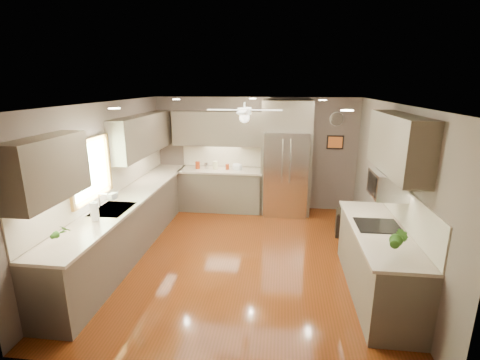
% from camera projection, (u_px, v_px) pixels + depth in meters
% --- Properties ---
extents(floor, '(5.00, 5.00, 0.00)m').
position_uv_depth(floor, '(242.00, 256.00, 5.79)').
color(floor, '#4F230A').
rests_on(floor, ground).
extents(ceiling, '(5.00, 5.00, 0.00)m').
position_uv_depth(ceiling, '(242.00, 103.00, 5.12)').
color(ceiling, white).
rests_on(ceiling, ground).
extents(wall_back, '(4.50, 0.00, 4.50)m').
position_uv_depth(wall_back, '(255.00, 154.00, 7.85)').
color(wall_back, brown).
rests_on(wall_back, ground).
extents(wall_front, '(4.50, 0.00, 4.50)m').
position_uv_depth(wall_front, '(210.00, 263.00, 3.06)').
color(wall_front, brown).
rests_on(wall_front, ground).
extents(wall_left, '(0.00, 5.00, 5.00)m').
position_uv_depth(wall_left, '(107.00, 180.00, 5.72)').
color(wall_left, brown).
rests_on(wall_left, ground).
extents(wall_right, '(0.00, 5.00, 5.00)m').
position_uv_depth(wall_right, '(391.00, 190.00, 5.19)').
color(wall_right, brown).
rests_on(wall_right, ground).
extents(canister_a, '(0.11, 0.11, 0.16)m').
position_uv_depth(canister_a, '(198.00, 165.00, 7.76)').
color(canister_a, maroon).
rests_on(canister_a, back_run).
extents(canister_b, '(0.11, 0.11, 0.14)m').
position_uv_depth(canister_b, '(206.00, 166.00, 7.76)').
color(canister_b, silver).
rests_on(canister_b, back_run).
extents(canister_c, '(0.14, 0.14, 0.18)m').
position_uv_depth(canister_c, '(215.00, 165.00, 7.72)').
color(canister_c, beige).
rests_on(canister_c, back_run).
extents(canister_d, '(0.09, 0.09, 0.12)m').
position_uv_depth(canister_d, '(227.00, 167.00, 7.69)').
color(canister_d, maroon).
rests_on(canister_d, back_run).
extents(soap_bottle, '(0.11, 0.11, 0.21)m').
position_uv_depth(soap_bottle, '(113.00, 196.00, 5.57)').
color(soap_bottle, white).
rests_on(soap_bottle, left_run).
extents(potted_plant_left, '(0.16, 0.13, 0.28)m').
position_uv_depth(potted_plant_left, '(61.00, 232.00, 4.11)').
color(potted_plant_left, '#2F5F1B').
rests_on(potted_plant_left, left_run).
extents(potted_plant_right, '(0.23, 0.21, 0.33)m').
position_uv_depth(potted_plant_right, '(399.00, 240.00, 3.86)').
color(potted_plant_right, '#2F5F1B').
rests_on(potted_plant_right, right_run).
extents(bowl, '(0.28, 0.28, 0.06)m').
position_uv_depth(bowl, '(237.00, 169.00, 7.64)').
color(bowl, beige).
rests_on(bowl, back_run).
extents(left_run, '(0.65, 4.70, 1.45)m').
position_uv_depth(left_run, '(131.00, 221.00, 6.03)').
color(left_run, brown).
rests_on(left_run, ground).
extents(back_run, '(1.85, 0.65, 1.45)m').
position_uv_depth(back_run, '(221.00, 189.00, 7.85)').
color(back_run, brown).
rests_on(back_run, ground).
extents(uppers, '(4.50, 4.70, 0.95)m').
position_uv_depth(uppers, '(205.00, 138.00, 6.05)').
color(uppers, brown).
rests_on(uppers, wall_left).
extents(window, '(0.05, 1.12, 0.92)m').
position_uv_depth(window, '(90.00, 169.00, 5.15)').
color(window, '#BFF2B2').
rests_on(window, wall_left).
extents(sink, '(0.50, 0.70, 0.32)m').
position_uv_depth(sink, '(113.00, 211.00, 5.29)').
color(sink, silver).
rests_on(sink, left_run).
extents(refrigerator, '(1.06, 0.75, 2.45)m').
position_uv_depth(refrigerator, '(286.00, 160.00, 7.45)').
color(refrigerator, silver).
rests_on(refrigerator, ground).
extents(right_run, '(0.70, 2.20, 1.45)m').
position_uv_depth(right_run, '(378.00, 260.00, 4.67)').
color(right_run, brown).
rests_on(right_run, ground).
extents(microwave, '(0.43, 0.55, 0.34)m').
position_uv_depth(microwave, '(388.00, 185.00, 4.63)').
color(microwave, silver).
rests_on(microwave, wall_right).
extents(ceiling_fan, '(1.18, 1.18, 0.32)m').
position_uv_depth(ceiling_fan, '(244.00, 113.00, 5.45)').
color(ceiling_fan, white).
rests_on(ceiling_fan, ceiling).
extents(recessed_lights, '(2.84, 3.14, 0.01)m').
position_uv_depth(recessed_lights, '(243.00, 102.00, 5.51)').
color(recessed_lights, white).
rests_on(recessed_lights, ceiling).
extents(wall_clock, '(0.30, 0.03, 0.30)m').
position_uv_depth(wall_clock, '(337.00, 119.00, 7.41)').
color(wall_clock, white).
rests_on(wall_clock, wall_back).
extents(framed_print, '(0.36, 0.03, 0.30)m').
position_uv_depth(framed_print, '(335.00, 142.00, 7.54)').
color(framed_print, black).
rests_on(framed_print, wall_back).
extents(stool, '(0.46, 0.46, 0.48)m').
position_uv_depth(stool, '(347.00, 223.00, 6.55)').
color(stool, black).
rests_on(stool, ground).
extents(paper_towel, '(0.11, 0.11, 0.28)m').
position_uv_depth(paper_towel, '(94.00, 211.00, 4.79)').
color(paper_towel, white).
rests_on(paper_towel, left_run).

